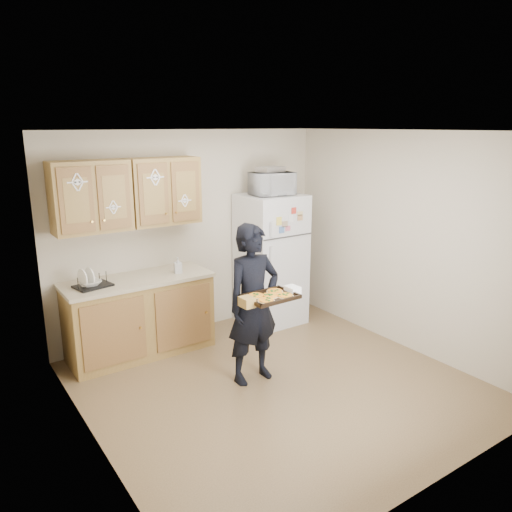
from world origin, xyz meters
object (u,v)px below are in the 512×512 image
at_px(microwave, 272,184).
at_px(dish_rack, 92,280).
at_px(refrigerator, 271,260).
at_px(baking_tray, 270,297).
at_px(person, 253,304).

xyz_separation_m(microwave, dish_rack, (-2.27, 0.08, -0.87)).
xyz_separation_m(refrigerator, dish_rack, (-2.30, 0.03, 0.12)).
bearing_deg(microwave, refrigerator, 65.80).
bearing_deg(microwave, dish_rack, -176.99).
distance_m(microwave, dish_rack, 2.43).
height_order(microwave, dish_rack, microwave).
xyz_separation_m(refrigerator, baking_tray, (-1.08, -1.48, 0.13)).
distance_m(refrigerator, person, 1.60).
height_order(refrigerator, baking_tray, refrigerator).
bearing_deg(baking_tray, microwave, 52.17).
relative_size(refrigerator, microwave, 3.32).
xyz_separation_m(person, baking_tray, (-0.01, -0.30, 0.16)).
bearing_deg(microwave, baking_tray, -121.38).
relative_size(refrigerator, person, 1.04).
height_order(baking_tray, microwave, microwave).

